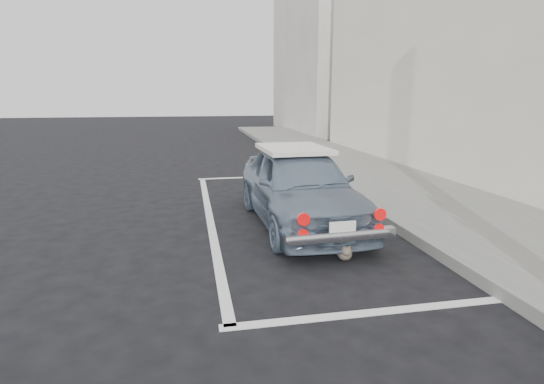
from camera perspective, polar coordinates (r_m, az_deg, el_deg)
The scene contains 8 objects.
ground at distance 4.56m, azimuth 5.37°, elevation -13.43°, with size 80.00×80.00×0.00m, color black.
sidewalk at distance 7.62m, azimuth 24.62°, elevation -3.11°, with size 2.80×40.00×0.15m, color slate.
building_far at distance 25.15m, azimuth 6.66°, elevation 17.28°, with size 3.50×10.00×8.00m, color #B7B0A6.
pline_rear at distance 4.31m, azimuth 13.96°, elevation -15.38°, with size 3.00×0.12×0.01m, color silver.
pline_front at distance 10.74m, azimuth -1.86°, elevation 2.04°, with size 3.00×0.12×0.01m, color silver.
pline_side at distance 7.21m, azimuth -8.37°, elevation -3.50°, with size 0.12×7.00×0.01m, color silver.
retro_coupe at distance 6.71m, azimuth 3.71°, elevation 0.86°, with size 1.56×3.67×1.23m.
cat at distance 5.43m, azimuth 9.72°, elevation -7.89°, with size 0.24×0.44×0.24m.
Camera 1 is at (-1.19, -3.91, 2.01)m, focal length 28.00 mm.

